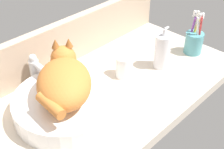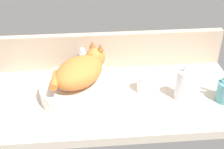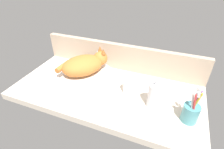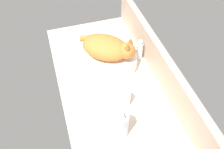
{
  "view_description": "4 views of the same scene",
  "coord_description": "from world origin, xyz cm",
  "px_view_note": "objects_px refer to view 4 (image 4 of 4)",
  "views": [
    {
      "loc": [
        -60.59,
        -63.35,
        70.96
      ],
      "look_at": [
        0.23,
        -4.36,
        9.91
      ],
      "focal_mm": 50.0,
      "sensor_mm": 36.0,
      "label": 1
    },
    {
      "loc": [
        -11.41,
        -111.03,
        82.78
      ],
      "look_at": [
        -1.66,
        0.83,
        10.31
      ],
      "focal_mm": 50.0,
      "sensor_mm": 36.0,
      "label": 2
    },
    {
      "loc": [
        33.03,
        -75.56,
        65.45
      ],
      "look_at": [
        1.64,
        4.39,
        7.82
      ],
      "focal_mm": 28.0,
      "sensor_mm": 36.0,
      "label": 3
    },
    {
      "loc": [
        79.53,
        -24.44,
        99.3
      ],
      "look_at": [
        -0.51,
        0.02,
        7.22
      ],
      "focal_mm": 40.0,
      "sensor_mm": 36.0,
      "label": 4
    }
  ],
  "objects_px": {
    "soap_dispenser": "(121,125)",
    "water_glass": "(123,99)",
    "faucet": "(138,49)",
    "cat": "(108,47)",
    "sink_basin": "(106,59)"
  },
  "relations": [
    {
      "from": "cat",
      "to": "soap_dispenser",
      "type": "relative_size",
      "value": 1.77
    },
    {
      "from": "cat",
      "to": "water_glass",
      "type": "height_order",
      "value": "cat"
    },
    {
      "from": "sink_basin",
      "to": "water_glass",
      "type": "bearing_deg",
      "value": 1.31
    },
    {
      "from": "sink_basin",
      "to": "faucet",
      "type": "bearing_deg",
      "value": 85.6
    },
    {
      "from": "sink_basin",
      "to": "faucet",
      "type": "xyz_separation_m",
      "value": [
        0.01,
        0.18,
        0.04
      ]
    },
    {
      "from": "cat",
      "to": "soap_dispenser",
      "type": "distance_m",
      "value": 0.44
    },
    {
      "from": "faucet",
      "to": "soap_dispenser",
      "type": "relative_size",
      "value": 0.8
    },
    {
      "from": "sink_basin",
      "to": "water_glass",
      "type": "xyz_separation_m",
      "value": [
        0.29,
        0.01,
        0.0
      ]
    },
    {
      "from": "sink_basin",
      "to": "cat",
      "type": "bearing_deg",
      "value": 54.93
    },
    {
      "from": "water_glass",
      "to": "cat",
      "type": "bearing_deg",
      "value": 179.05
    },
    {
      "from": "soap_dispenser",
      "to": "water_glass",
      "type": "relative_size",
      "value": 2.01
    },
    {
      "from": "sink_basin",
      "to": "cat",
      "type": "xyz_separation_m",
      "value": [
        0.01,
        0.01,
        0.09
      ]
    },
    {
      "from": "cat",
      "to": "water_glass",
      "type": "relative_size",
      "value": 3.55
    },
    {
      "from": "sink_basin",
      "to": "cat",
      "type": "distance_m",
      "value": 0.09
    },
    {
      "from": "faucet",
      "to": "sink_basin",
      "type": "bearing_deg",
      "value": -94.4
    }
  ]
}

